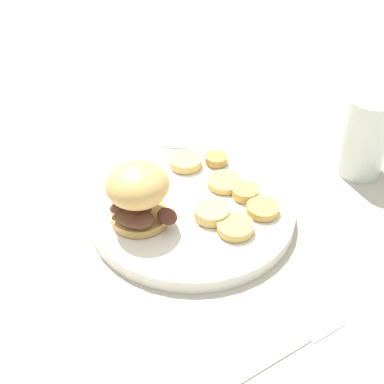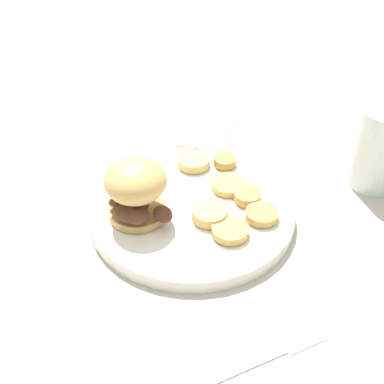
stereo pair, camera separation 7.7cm
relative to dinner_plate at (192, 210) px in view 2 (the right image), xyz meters
name	(u,v)px [view 2 (the right image)]	position (x,y,z in m)	size (l,w,h in m)	color
ground_plane	(192,217)	(0.00, 0.00, -0.01)	(4.00, 4.00, 0.00)	#B2A899
dinner_plate	(192,210)	(0.00, 0.00, 0.00)	(0.30, 0.30, 0.02)	white
sandwich	(136,190)	(0.01, 0.08, 0.06)	(0.10, 0.09, 0.09)	tan
potato_round_0	(194,162)	(0.09, -0.05, 0.02)	(0.05, 0.05, 0.01)	#DBB766
potato_round_1	(248,196)	(-0.03, -0.08, 0.02)	(0.04, 0.04, 0.01)	tan
potato_round_2	(225,161)	(0.07, -0.10, 0.02)	(0.04, 0.04, 0.01)	#BC8942
potato_round_3	(229,185)	(0.01, -0.07, 0.01)	(0.05, 0.05, 0.01)	tan
potato_round_4	(230,231)	(-0.08, -0.02, 0.02)	(0.05, 0.05, 0.01)	tan
potato_round_5	(262,215)	(-0.07, -0.08, 0.02)	(0.05, 0.05, 0.01)	tan
potato_round_6	(210,214)	(-0.04, -0.01, 0.02)	(0.05, 0.05, 0.02)	#DBB766
fork	(264,356)	(-0.26, 0.04, -0.01)	(0.03, 0.16, 0.00)	silver
drinking_glass	(379,149)	(-0.06, -0.30, 0.06)	(0.08, 0.08, 0.13)	silver
napkin	(208,128)	(0.21, -0.14, -0.01)	(0.14, 0.09, 0.01)	beige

